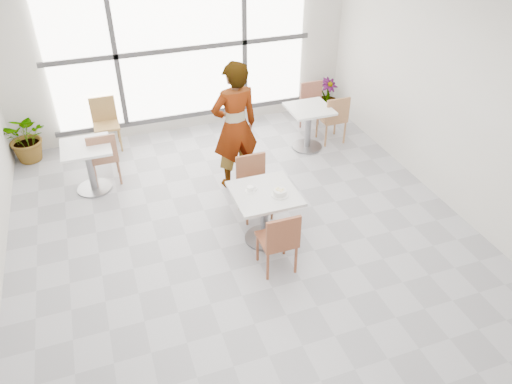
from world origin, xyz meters
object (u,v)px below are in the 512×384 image
object	(u,v)px
chair_near	(280,239)
bg_chair_left_far	(105,120)
main_table	(265,207)
chair_far	(253,182)
oatmeal_bowl	(280,193)
coffee_cup	(250,189)
bg_table_left	(89,161)
plant_left	(27,137)
person	(235,127)
bg_chair_right_near	(334,116)
bg_chair_left_near	(103,155)
plant_right	(327,96)
bg_table_right	(309,122)
bg_chair_right_far	(313,103)

from	to	relation	value
chair_near	bg_chair_left_far	xyz separation A→B (m)	(-1.63, 3.87, 0.00)
main_table	chair_far	world-z (taller)	chair_far
oatmeal_bowl	coffee_cup	size ratio (longest dim) A/B	1.32
bg_table_left	plant_left	xyz separation A→B (m)	(-0.89, 1.24, -0.07)
person	bg_chair_right_near	distance (m)	2.15
bg_chair_left_near	bg_table_left	bearing A→B (deg)	24.46
bg_table_left	plant_right	world-z (taller)	bg_table_left
bg_table_left	plant_left	bearing A→B (deg)	125.70
chair_near	bg_table_right	distance (m)	3.12
chair_far	person	distance (m)	0.91
person	bg_chair_right_far	xyz separation A→B (m)	(1.87, 1.29, -0.47)
bg_table_left	person	bearing A→B (deg)	-15.10
main_table	plant_left	distance (m)	4.34
main_table	bg_table_right	distance (m)	2.58
chair_far	bg_table_left	world-z (taller)	chair_far
chair_far	coffee_cup	distance (m)	0.65
bg_table_right	coffee_cup	bearing A→B (deg)	-131.02
person	bg_table_right	distance (m)	1.70
chair_near	bg_table_right	size ratio (longest dim) A/B	1.16
main_table	bg_chair_right_far	world-z (taller)	bg_chair_right_far
chair_near	coffee_cup	xyz separation A→B (m)	(-0.12, 0.70, 0.28)
bg_table_left	plant_right	size ratio (longest dim) A/B	1.10
person	bg_chair_left_near	distance (m)	2.04
bg_table_right	bg_chair_right_far	distance (m)	0.73
main_table	chair_far	bearing A→B (deg)	83.99
main_table	bg_chair_right_far	bearing A→B (deg)	54.37
main_table	bg_table_right	world-z (taller)	same
bg_table_right	bg_table_left	bearing A→B (deg)	-178.52
chair_near	bg_chair_left_near	distance (m)	3.21
coffee_cup	plant_left	size ratio (longest dim) A/B	0.19
person	bg_table_left	bearing A→B (deg)	-22.08
coffee_cup	bg_chair_left_far	size ratio (longest dim) A/B	0.18
main_table	coffee_cup	distance (m)	0.32
bg_chair_right_near	plant_left	size ratio (longest dim) A/B	1.03
bg_chair_left_near	bg_chair_left_far	size ratio (longest dim) A/B	1.00
chair_near	main_table	bearing A→B (deg)	-94.00
main_table	bg_table_right	xyz separation A→B (m)	(1.55, 2.05, -0.04)
coffee_cup	bg_chair_left_far	xyz separation A→B (m)	(-1.51, 3.17, -0.28)
bg_table_left	bg_chair_right_near	size ratio (longest dim) A/B	0.86
bg_chair_left_near	chair_far	bearing A→B (deg)	142.54
chair_near	bg_chair_left_far	size ratio (longest dim) A/B	1.00
coffee_cup	bg_table_left	world-z (taller)	coffee_cup
oatmeal_bowl	bg_table_right	xyz separation A→B (m)	(1.40, 2.18, -0.31)
bg_chair_right_far	plant_right	bearing A→B (deg)	43.04
chair_far	plant_left	world-z (taller)	chair_far
bg_table_left	plant_right	bearing A→B (deg)	15.38
chair_far	bg_chair_right_far	world-z (taller)	same
bg_chair_left_far	plant_left	world-z (taller)	bg_chair_left_far
bg_chair_right_far	chair_far	bearing A→B (deg)	-132.08
coffee_cup	bg_table_left	xyz separation A→B (m)	(-1.87, 1.88, -0.29)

